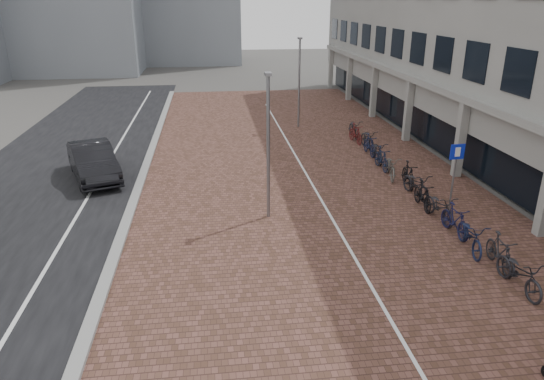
% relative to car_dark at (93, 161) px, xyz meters
% --- Properties ---
extents(ground, '(140.00, 140.00, 0.00)m').
position_rel_car_dark_xyz_m(ground, '(7.18, -11.76, -0.78)').
color(ground, '#474442').
rests_on(ground, ground).
extents(plaza_brick, '(14.50, 42.00, 0.04)m').
position_rel_car_dark_xyz_m(plaza_brick, '(9.18, 0.24, -0.77)').
color(plaza_brick, brown).
rests_on(plaza_brick, ground).
extents(street_asphalt, '(8.00, 50.00, 0.03)m').
position_rel_car_dark_xyz_m(street_asphalt, '(-1.82, 0.24, -0.78)').
color(street_asphalt, black).
rests_on(street_asphalt, ground).
extents(curb, '(0.35, 42.00, 0.14)m').
position_rel_car_dark_xyz_m(curb, '(2.08, 0.24, -0.71)').
color(curb, gray).
rests_on(curb, ground).
extents(lane_line, '(0.12, 44.00, 0.00)m').
position_rel_car_dark_xyz_m(lane_line, '(0.18, 0.24, -0.76)').
color(lane_line, white).
rests_on(lane_line, street_asphalt).
extents(parking_line, '(0.10, 30.00, 0.00)m').
position_rel_car_dark_xyz_m(parking_line, '(9.38, 0.24, -0.75)').
color(parking_line, white).
rests_on(parking_line, plaza_brick).
extents(car_dark, '(3.20, 5.02, 1.56)m').
position_rel_car_dark_xyz_m(car_dark, '(0.00, 0.00, 0.00)').
color(car_dark, black).
rests_on(car_dark, ground).
extents(parking_sign, '(0.55, 0.11, 2.66)m').
position_rel_car_dark_xyz_m(parking_sign, '(13.81, -5.61, 1.02)').
color(parking_sign, slate).
rests_on(parking_sign, ground).
extents(lamp_near, '(0.12, 0.12, 5.14)m').
position_rel_car_dark_xyz_m(lamp_near, '(7.13, -5.12, 1.79)').
color(lamp_near, gray).
rests_on(lamp_near, ground).
extents(lamp_far, '(0.12, 0.12, 5.29)m').
position_rel_car_dark_xyz_m(lamp_far, '(10.57, 8.07, 1.86)').
color(lamp_far, gray).
rests_on(lamp_far, ground).
extents(bike_row, '(1.27, 18.09, 1.05)m').
position_rel_car_dark_xyz_m(bike_row, '(13.19, -2.71, -0.26)').
color(bike_row, black).
rests_on(bike_row, ground).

